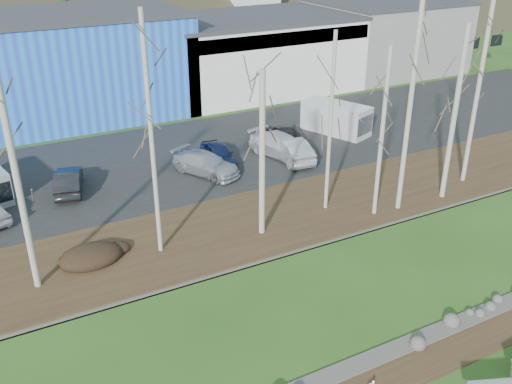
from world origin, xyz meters
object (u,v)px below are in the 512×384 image
car_2 (206,164)px  car_6 (283,146)px  van_white (338,119)px  car_4 (291,149)px  car_1 (69,181)px  car_3 (218,154)px  car_5 (286,136)px

car_2 → car_6: bearing=-23.7°
van_white → car_6: bearing=178.5°
car_2 → car_4: (5.97, -0.59, 0.08)m
car_1 → car_2: (8.27, -1.46, -0.00)m
car_1 → car_6: 14.13m
car_6 → van_white: bearing=2.8°
car_6 → car_2: bearing=165.7°
car_1 → car_3: bearing=-168.2°
van_white → car_5: bearing=163.2°
car_4 → car_6: bearing=-70.9°
car_1 → van_white: (20.24, 0.91, 0.43)m
car_4 → van_white: van_white is taller
car_1 → car_2: bearing=-175.6°
car_2 → car_1: bearing=144.2°
car_1 → car_4: size_ratio=0.90×
car_3 → car_5: (5.76, 0.99, 0.02)m
car_5 → van_white: (4.85, 0.34, 0.41)m
car_1 → car_4: bearing=-173.8°
car_6 → van_white: size_ratio=0.95×
car_1 → car_6: bearing=-170.7°
car_4 → car_1: bearing=-0.8°
car_3 → van_white: size_ratio=0.74×
car_2 → car_6: car_6 is taller
car_1 → car_5: 15.40m
car_3 → car_5: bearing=16.3°
car_6 → van_white: (6.16, 2.15, 0.36)m
car_5 → car_6: 2.23m
car_5 → van_white: bearing=-155.5°
car_4 → car_6: 0.82m
car_3 → car_6: 4.53m
car_2 → car_3: (1.35, 1.04, 0.01)m
car_4 → van_white: bearing=-146.4°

